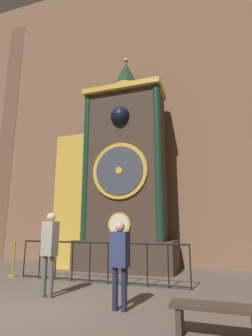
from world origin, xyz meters
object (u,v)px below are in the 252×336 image
at_px(visitor_near, 50,245).
at_px(stanchion_post, 13,264).
at_px(clock_tower, 116,176).
at_px(visitor_far, 120,256).
at_px(visitor_bench, 216,315).

height_order(visitor_near, stanchion_post, visitor_near).
xyz_separation_m(clock_tower, stanchion_post, (-2.56, -2.18, -2.99)).
relative_size(visitor_far, stanchion_post, 1.49).
bearing_deg(stanchion_post, clock_tower, 40.33).
bearing_deg(visitor_near, visitor_far, 0.42).
bearing_deg(clock_tower, visitor_bench, -55.84).
relative_size(clock_tower, visitor_bench, 6.57).
xyz_separation_m(clock_tower, visitor_bench, (3.35, -4.94, -3.04)).
relative_size(visitor_near, visitor_far, 1.13).
distance_m(clock_tower, visitor_near, 4.47).
relative_size(clock_tower, visitor_far, 5.20).
height_order(visitor_far, stanchion_post, visitor_far).
xyz_separation_m(visitor_far, visitor_bench, (1.70, -0.72, -0.65)).
bearing_deg(clock_tower, stanchion_post, -139.67).
xyz_separation_m(stanchion_post, visitor_bench, (5.92, -2.76, -0.04)).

